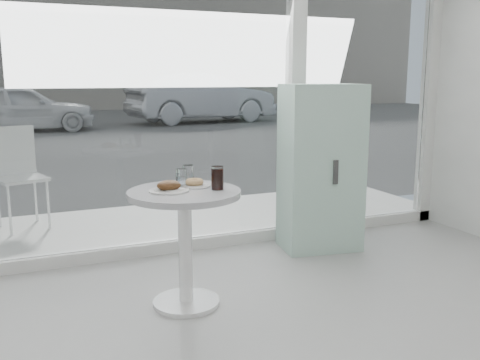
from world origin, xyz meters
name	(u,v)px	position (x,y,z in m)	size (l,w,h in m)	color
storefront	(208,48)	(0.07, 3.00, 1.71)	(5.00, 0.14, 3.00)	white
main_table	(185,224)	(-0.50, 1.90, 0.55)	(0.72, 0.72, 0.77)	white
patio_deck	(177,222)	(0.00, 3.80, 0.03)	(5.60, 1.60, 0.05)	beige
street	(63,126)	(0.00, 16.00, 0.00)	(40.00, 24.00, 0.00)	#323232
far_building	(38,20)	(0.00, 25.00, 4.00)	(40.00, 2.00, 8.00)	gray
mint_cabinet	(321,168)	(0.94, 2.60, 0.71)	(0.72, 0.53, 1.42)	#A0CDB8
patio_chair	(18,171)	(-1.45, 4.19, 0.60)	(0.51, 0.51, 0.96)	white
car_white	(22,108)	(-1.16, 14.65, 0.65)	(1.54, 3.84, 1.31)	silver
car_silver	(202,98)	(4.43, 15.66, 0.80)	(1.70, 4.87, 1.60)	#95969C
plate_fritter	(169,187)	(-0.59, 1.90, 0.80)	(0.25, 0.25, 0.07)	silver
plate_donut	(194,184)	(-0.40, 1.99, 0.79)	(0.21, 0.21, 0.05)	silver
water_tumbler_a	(181,178)	(-0.48, 2.04, 0.82)	(0.07, 0.07, 0.12)	white
water_tumbler_b	(188,175)	(-0.40, 2.12, 0.82)	(0.08, 0.08, 0.12)	white
cola_glass	(217,178)	(-0.29, 1.84, 0.84)	(0.08, 0.08, 0.15)	white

